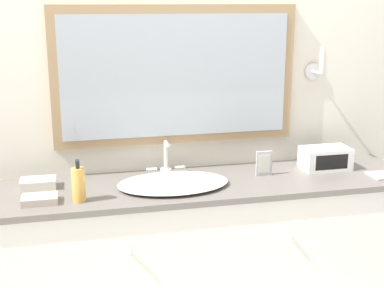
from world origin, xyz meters
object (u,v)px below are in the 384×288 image
object	(u,v)px
sink_basin	(173,182)
appliance_box	(325,158)
soap_bottle	(79,184)
picture_frame	(264,164)

from	to	relation	value
sink_basin	appliance_box	size ratio (longest dim) A/B	2.15
sink_basin	appliance_box	xyz separation A→B (m)	(0.85, 0.08, 0.04)
sink_basin	appliance_box	distance (m)	0.85
sink_basin	soap_bottle	distance (m)	0.47
appliance_box	picture_frame	bearing A→B (deg)	-174.51
picture_frame	appliance_box	bearing A→B (deg)	5.49
appliance_box	picture_frame	distance (m)	0.36
appliance_box	sink_basin	bearing A→B (deg)	-174.38
picture_frame	sink_basin	bearing A→B (deg)	-174.28
sink_basin	soap_bottle	bearing A→B (deg)	-166.38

